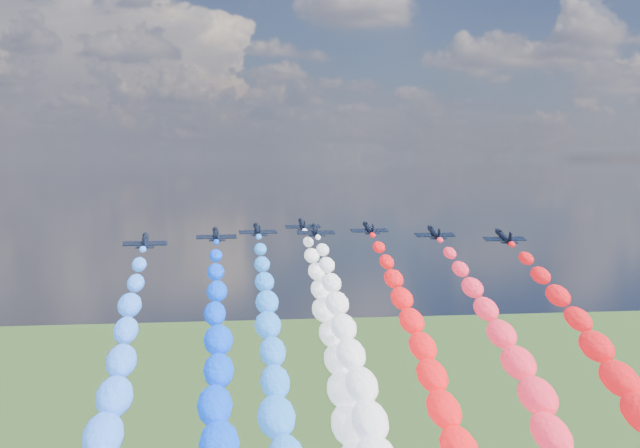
{
  "coord_description": "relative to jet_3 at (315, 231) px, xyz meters",
  "views": [
    {
      "loc": [
        -19.94,
        -155.95,
        112.26
      ],
      "look_at": [
        0.0,
        4.0,
        99.23
      ],
      "focal_mm": 45.25,
      "sensor_mm": 36.0,
      "label": 1
    }
  ],
  "objects": [
    {
      "name": "trail_0",
      "position": [
        -33.55,
        -68.1,
        -19.34
      ],
      "size": [
        6.2,
        97.5,
        42.97
      ],
      "primitive_type": null,
      "color": "#2F71FF"
    },
    {
      "name": "trail_2",
      "position": [
        -12.0,
        -47.44,
        -19.34
      ],
      "size": [
        6.2,
        97.5,
        42.97
      ],
      "primitive_type": null,
      "color": "blue"
    },
    {
      "name": "trail_6",
      "position": [
        23.36,
        -58.53,
        -19.34
      ],
      "size": [
        6.2,
        97.5,
        42.97
      ],
      "primitive_type": null,
      "color": "#F2223C"
    },
    {
      "name": "trail_4",
      "position": [
        -1.18,
        -35.05,
        -19.34
      ],
      "size": [
        6.2,
        97.5,
        42.97
      ],
      "primitive_type": null,
      "color": "white"
    },
    {
      "name": "jet_5",
      "position": [
        12.01,
        3.29,
        0.0
      ],
      "size": [
        8.39,
        11.25,
        4.56
      ],
      "primitive_type": null,
      "rotation": [
        0.21,
        0.0,
        0.04
      ],
      "color": "black"
    },
    {
      "name": "jet_4",
      "position": [
        -1.18,
        15.03,
        0.0
      ],
      "size": [
        8.17,
        11.09,
        4.56
      ],
      "primitive_type": null,
      "rotation": [
        0.21,
        0.0,
        0.02
      ],
      "color": "black"
    },
    {
      "name": "jet_0",
      "position": [
        -33.55,
        -18.02,
        0.0
      ],
      "size": [
        8.61,
        11.4,
        4.56
      ],
      "primitive_type": null,
      "rotation": [
        0.21,
        0.0,
        0.06
      ],
      "color": "black"
    },
    {
      "name": "jet_6",
      "position": [
        23.36,
        -8.45,
        0.0
      ],
      "size": [
        8.16,
        11.09,
        4.56
      ],
      "primitive_type": null,
      "rotation": [
        0.21,
        0.0,
        -0.02
      ],
      "color": "black"
    },
    {
      "name": "trail_7",
      "position": [
        34.56,
        -68.12,
        -19.34
      ],
      "size": [
        6.2,
        97.5,
        42.97
      ],
      "primitive_type": null,
      "color": "red"
    },
    {
      "name": "jet_7",
      "position": [
        34.56,
        -18.04,
        0.0
      ],
      "size": [
        8.24,
        11.14,
        4.56
      ],
      "primitive_type": null,
      "rotation": [
        0.21,
        0.0,
        -0.02
      ],
      "color": "black"
    },
    {
      "name": "jet_3",
      "position": [
        0.0,
        0.0,
        0.0
      ],
      "size": [
        8.26,
        11.16,
        4.56
      ],
      "primitive_type": null,
      "rotation": [
        0.21,
        0.0,
        -0.03
      ],
      "color": "black"
    },
    {
      "name": "trail_3",
      "position": [
        0.0,
        -50.08,
        -19.34
      ],
      "size": [
        6.2,
        97.5,
        42.97
      ],
      "primitive_type": null,
      "color": "white"
    },
    {
      "name": "jet_2",
      "position": [
        -12.0,
        2.63,
        0.0
      ],
      "size": [
        8.68,
        11.45,
        4.56
      ],
      "primitive_type": null,
      "rotation": [
        0.21,
        0.0,
        0.07
      ],
      "color": "black"
    },
    {
      "name": "trail_5",
      "position": [
        12.01,
        -46.79,
        -19.34
      ],
      "size": [
        6.2,
        97.5,
        42.97
      ],
      "primitive_type": null,
      "color": "red"
    },
    {
      "name": "trail_1",
      "position": [
        -20.66,
        -57.0,
        -19.34
      ],
      "size": [
        6.2,
        97.5,
        42.97
      ],
      "primitive_type": null,
      "color": "#053AEB"
    },
    {
      "name": "jet_1",
      "position": [
        -20.66,
        -6.92,
        0.0
      ],
      "size": [
        8.6,
        11.4,
        4.56
      ],
      "primitive_type": null,
      "rotation": [
        0.21,
        0.0,
        0.06
      ],
      "color": "black"
    }
  ]
}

